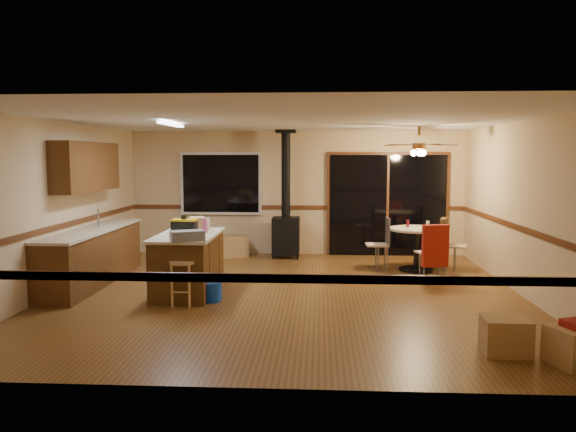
# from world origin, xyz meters

# --- Properties ---
(floor) EXTENTS (7.00, 7.00, 0.00)m
(floor) POSITION_xyz_m (0.00, 0.00, 0.00)
(floor) COLOR brown
(floor) RESTS_ON ground
(ceiling) EXTENTS (7.00, 7.00, 0.00)m
(ceiling) POSITION_xyz_m (0.00, 0.00, 2.60)
(ceiling) COLOR silver
(ceiling) RESTS_ON ground
(wall_back) EXTENTS (7.00, 0.00, 7.00)m
(wall_back) POSITION_xyz_m (0.00, 3.50, 1.30)
(wall_back) COLOR tan
(wall_back) RESTS_ON ground
(wall_front) EXTENTS (7.00, 0.00, 7.00)m
(wall_front) POSITION_xyz_m (0.00, -3.50, 1.30)
(wall_front) COLOR tan
(wall_front) RESTS_ON ground
(wall_left) EXTENTS (0.00, 7.00, 7.00)m
(wall_left) POSITION_xyz_m (-3.50, 0.00, 1.30)
(wall_left) COLOR tan
(wall_left) RESTS_ON ground
(wall_right) EXTENTS (0.00, 7.00, 7.00)m
(wall_right) POSITION_xyz_m (3.50, 0.00, 1.30)
(wall_right) COLOR tan
(wall_right) RESTS_ON ground
(chair_rail) EXTENTS (7.00, 7.00, 0.08)m
(chair_rail) POSITION_xyz_m (0.00, 0.00, 1.00)
(chair_rail) COLOR #502A14
(chair_rail) RESTS_ON ground
(window) EXTENTS (1.72, 0.10, 1.32)m
(window) POSITION_xyz_m (-1.60, 3.45, 1.50)
(window) COLOR black
(window) RESTS_ON ground
(sliding_door) EXTENTS (2.52, 0.10, 2.10)m
(sliding_door) POSITION_xyz_m (1.90, 3.45, 1.05)
(sliding_door) COLOR black
(sliding_door) RESTS_ON ground
(lower_cabinets) EXTENTS (0.60, 3.00, 0.86)m
(lower_cabinets) POSITION_xyz_m (-3.20, 0.50, 0.43)
(lower_cabinets) COLOR #532F15
(lower_cabinets) RESTS_ON ground
(countertop) EXTENTS (0.64, 3.04, 0.04)m
(countertop) POSITION_xyz_m (-3.20, 0.50, 0.88)
(countertop) COLOR beige
(countertop) RESTS_ON lower_cabinets
(upper_cabinets) EXTENTS (0.35, 2.00, 0.80)m
(upper_cabinets) POSITION_xyz_m (-3.33, 0.70, 1.90)
(upper_cabinets) COLOR #532F15
(upper_cabinets) RESTS_ON ground
(kitchen_island) EXTENTS (0.88, 1.68, 0.90)m
(kitchen_island) POSITION_xyz_m (-1.50, 0.00, 0.45)
(kitchen_island) COLOR #4C2F13
(kitchen_island) RESTS_ON ground
(wood_stove) EXTENTS (0.55, 0.50, 2.52)m
(wood_stove) POSITION_xyz_m (-0.20, 3.05, 0.73)
(wood_stove) COLOR black
(wood_stove) RESTS_ON ground
(ceiling_fan) EXTENTS (0.24, 0.24, 0.55)m
(ceiling_fan) POSITION_xyz_m (2.25, 1.87, 2.21)
(ceiling_fan) COLOR brown
(ceiling_fan) RESTS_ON ceiling
(fluorescent_strip) EXTENTS (0.10, 1.20, 0.04)m
(fluorescent_strip) POSITION_xyz_m (-1.80, 0.30, 2.56)
(fluorescent_strip) COLOR white
(fluorescent_strip) RESTS_ON ceiling
(toolbox_grey) EXTENTS (0.52, 0.41, 0.14)m
(toolbox_grey) POSITION_xyz_m (-1.34, -0.69, 0.97)
(toolbox_grey) COLOR slate
(toolbox_grey) RESTS_ON kitchen_island
(toolbox_black) EXTENTS (0.38, 0.23, 0.20)m
(toolbox_black) POSITION_xyz_m (-1.54, -0.05, 1.00)
(toolbox_black) COLOR black
(toolbox_black) RESTS_ON kitchen_island
(toolbox_yellow_lid) EXTENTS (0.38, 0.23, 0.03)m
(toolbox_yellow_lid) POSITION_xyz_m (-1.54, -0.05, 1.12)
(toolbox_yellow_lid) COLOR gold
(toolbox_yellow_lid) RESTS_ON toolbox_black
(box_on_island) EXTENTS (0.31, 0.36, 0.21)m
(box_on_island) POSITION_xyz_m (-1.46, 0.45, 1.00)
(box_on_island) COLOR #A17947
(box_on_island) RESTS_ON kitchen_island
(bottle_dark) EXTENTS (0.09, 0.09, 0.29)m
(bottle_dark) POSITION_xyz_m (-1.55, -0.06, 1.05)
(bottle_dark) COLOR black
(bottle_dark) RESTS_ON kitchen_island
(bottle_pink) EXTENTS (0.09, 0.09, 0.21)m
(bottle_pink) POSITION_xyz_m (-1.27, 0.13, 1.01)
(bottle_pink) COLOR #D84C8C
(bottle_pink) RESTS_ON kitchen_island
(bottle_white) EXTENTS (0.06, 0.06, 0.18)m
(bottle_white) POSITION_xyz_m (-1.31, 0.58, 0.99)
(bottle_white) COLOR white
(bottle_white) RESTS_ON kitchen_island
(bar_stool) EXTENTS (0.43, 0.43, 0.63)m
(bar_stool) POSITION_xyz_m (-1.40, -0.78, 0.32)
(bar_stool) COLOR tan
(bar_stool) RESTS_ON floor
(blue_bucket) EXTENTS (0.37, 0.37, 0.27)m
(blue_bucket) POSITION_xyz_m (-1.07, -0.49, 0.14)
(blue_bucket) COLOR #0D3EC2
(blue_bucket) RESTS_ON floor
(dining_table) EXTENTS (1.00, 1.00, 0.78)m
(dining_table) POSITION_xyz_m (2.25, 1.87, 0.54)
(dining_table) COLOR black
(dining_table) RESTS_ON ground
(glass_red) EXTENTS (0.06, 0.06, 0.14)m
(glass_red) POSITION_xyz_m (2.10, 1.97, 0.85)
(glass_red) COLOR #590C14
(glass_red) RESTS_ON dining_table
(glass_cream) EXTENTS (0.07, 0.07, 0.14)m
(glass_cream) POSITION_xyz_m (2.43, 1.82, 0.85)
(glass_cream) COLOR beige
(glass_cream) RESTS_ON dining_table
(chair_left) EXTENTS (0.42, 0.41, 0.51)m
(chair_left) POSITION_xyz_m (1.65, 1.97, 0.59)
(chair_left) COLOR tan
(chair_left) RESTS_ON ground
(chair_near) EXTENTS (0.52, 0.55, 0.70)m
(chair_near) POSITION_xyz_m (2.39, 0.99, 0.60)
(chair_near) COLOR tan
(chair_near) RESTS_ON ground
(chair_right) EXTENTS (0.56, 0.53, 0.70)m
(chair_right) POSITION_xyz_m (2.77, 1.97, 0.60)
(chair_right) COLOR tan
(chair_right) RESTS_ON ground
(box_under_window) EXTENTS (0.67, 0.62, 0.43)m
(box_under_window) POSITION_xyz_m (-1.29, 3.10, 0.22)
(box_under_window) COLOR #A17947
(box_under_window) RESTS_ON floor
(box_corner_b) EXTENTS (0.48, 0.42, 0.38)m
(box_corner_b) POSITION_xyz_m (2.45, -2.46, 0.19)
(box_corner_b) COLOR #A17947
(box_corner_b) RESTS_ON floor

